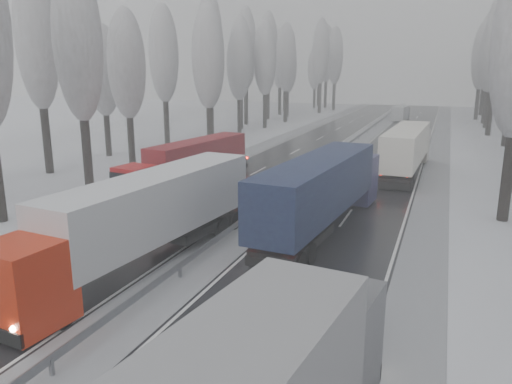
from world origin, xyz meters
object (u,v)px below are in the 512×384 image
Objects in this scene: truck_cream_box at (408,147)px; truck_red_red at (191,160)px; truck_blue_box at (325,187)px; box_truck_distant at (401,113)px; truck_red_white at (143,216)px.

truck_red_red is at bearing -142.41° from truck_cream_box.
truck_red_red is (-12.62, 7.27, -0.46)m from truck_blue_box.
truck_red_white reaches higher than box_truck_distant.
truck_blue_box is 68.00m from box_truck_distant.
box_truck_distant is at bearing 98.18° from truck_cream_box.
truck_cream_box is 19.39m from truck_red_red.
truck_blue_box is 2.40× the size of box_truck_distant.
truck_cream_box is 28.69m from truck_red_white.
truck_blue_box is 1.02× the size of truck_red_white.
truck_red_white is at bearing -88.68° from box_truck_distant.
truck_red_white is (-9.95, -26.91, 0.03)m from truck_cream_box.
box_truck_distant is (-1.75, 67.97, -1.23)m from truck_blue_box.
truck_red_red is at bearing 116.11° from truck_red_white.
truck_red_white reaches higher than truck_cream_box.
truck_red_red is (-10.87, -60.70, 0.77)m from box_truck_distant.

